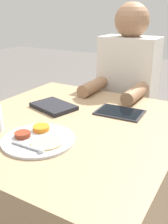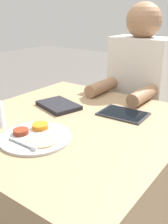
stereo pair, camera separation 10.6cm
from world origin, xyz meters
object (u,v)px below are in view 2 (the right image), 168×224
(red_notebook, at_px, (59,106))
(tablet_device, at_px, (123,114))
(thali_tray, at_px, (35,136))
(person_diner, at_px, (136,113))

(red_notebook, height_order, tablet_device, red_notebook)
(thali_tray, distance_m, red_notebook, 0.34)
(person_diner, bearing_deg, tablet_device, -72.92)
(tablet_device, bearing_deg, red_notebook, -161.29)
(red_notebook, xyz_separation_m, tablet_device, (0.30, 0.10, -0.00))
(thali_tray, bearing_deg, red_notebook, 116.87)
(thali_tray, relative_size, person_diner, 0.21)
(thali_tray, distance_m, person_diner, 0.86)
(thali_tray, bearing_deg, tablet_device, 69.49)
(thali_tray, bearing_deg, person_diner, 88.86)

